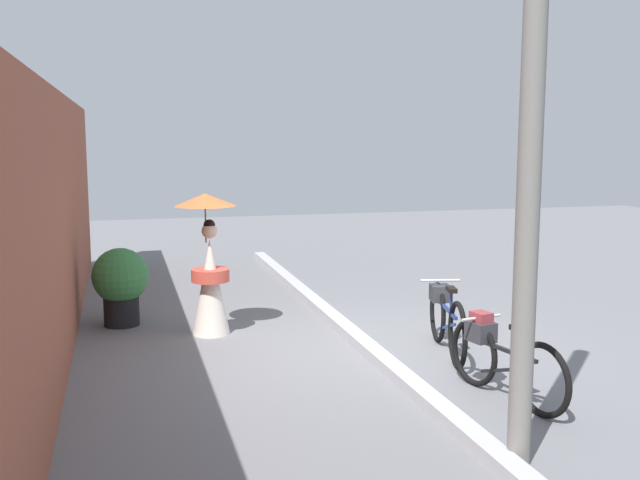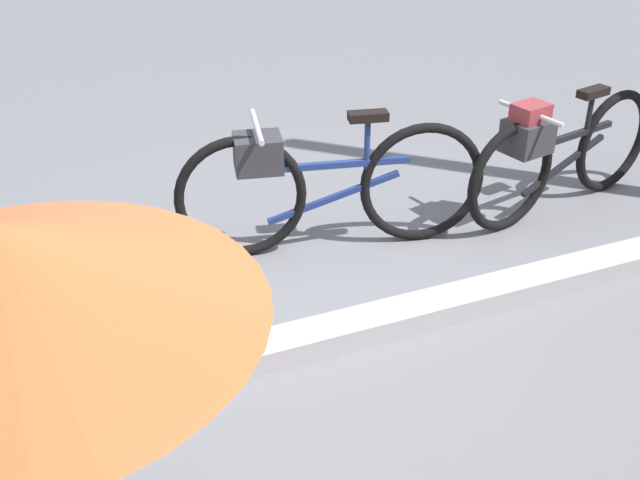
# 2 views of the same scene
# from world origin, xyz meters

# --- Properties ---
(ground_plane) EXTENTS (30.00, 30.00, 0.00)m
(ground_plane) POSITION_xyz_m (0.00, 0.00, 0.00)
(ground_plane) COLOR slate
(sidewalk_curb) EXTENTS (14.00, 0.20, 0.12)m
(sidewalk_curb) POSITION_xyz_m (0.00, 0.00, 0.06)
(sidewalk_curb) COLOR #B2B2B7
(sidewalk_curb) RESTS_ON ground_plane
(bicycle_near_officer) EXTENTS (1.65, 0.52, 0.79)m
(bicycle_near_officer) POSITION_xyz_m (-1.85, -0.75, 0.42)
(bicycle_near_officer) COLOR black
(bicycle_near_officer) RESTS_ON ground_plane
(bicycle_far_side) EXTENTS (1.78, 0.55, 0.84)m
(bicycle_far_side) POSITION_xyz_m (-0.31, -0.88, 0.42)
(bicycle_far_side) COLOR black
(bicycle_far_side) RESTS_ON ground_plane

